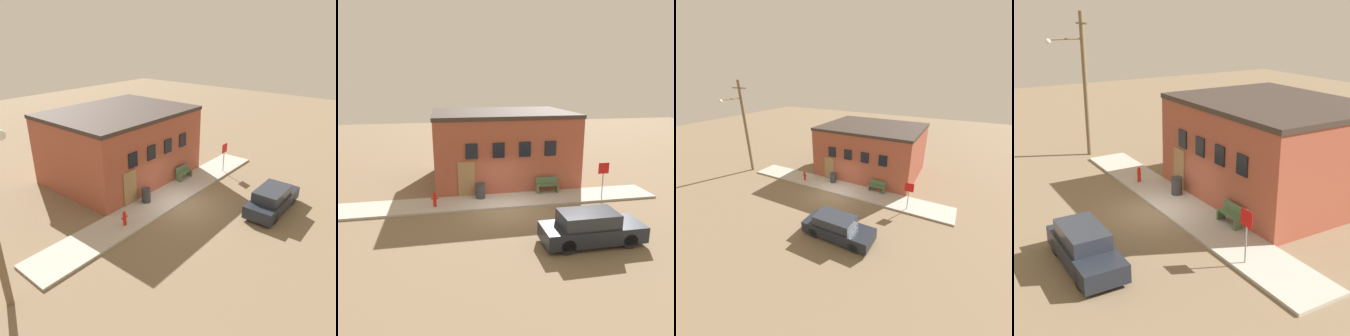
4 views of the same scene
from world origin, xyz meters
The scene contains 8 objects.
ground_plane centered at (0.00, 0.00, 0.00)m, with size 80.00×80.00×0.00m, color #7A664C.
sidewalk centered at (0.00, 1.14, 0.06)m, with size 18.22×2.28×0.12m.
brick_building centered at (0.82, 5.88, 2.38)m, with size 9.19×7.32×4.75m.
fire_hydrant centered at (-3.75, 0.85, 0.53)m, with size 0.39×0.19×0.81m.
stop_sign centered at (5.85, 0.47, 1.57)m, with size 0.64×0.06×2.08m.
bench centered at (2.96, 1.95, 0.57)m, with size 1.32×0.44×0.94m.
trash_bin centered at (-1.17, 1.68, 0.57)m, with size 0.57×0.57×0.88m.
parked_car centered at (2.81, -4.47, 0.69)m, with size 4.36×1.62×1.44m.
Camera 2 is at (-3.18, -16.27, 6.71)m, focal length 35.00 mm.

